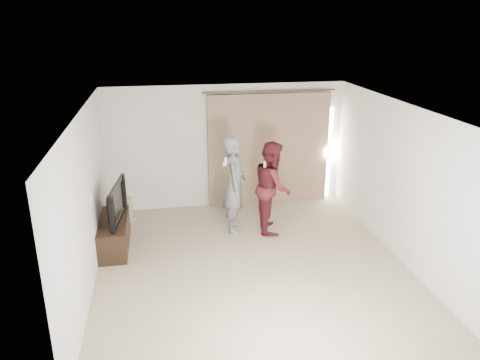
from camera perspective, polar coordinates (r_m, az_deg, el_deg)
name	(u,v)px	position (r m, az deg, el deg)	size (l,w,h in m)	color
floor	(252,266)	(7.84, 1.48, -10.46)	(5.50, 5.50, 0.00)	tan
wall_back	(226,147)	(9.85, -1.66, 4.10)	(5.00, 0.04, 2.60)	silver
wall_left	(86,203)	(7.23, -18.26, -2.73)	(0.04, 5.50, 2.60)	silver
ceiling	(254,110)	(6.92, 1.66, 8.55)	(5.00, 5.50, 0.01)	silver
curtain	(269,150)	(9.98, 3.61, 3.70)	(2.80, 0.11, 2.46)	#93755A
tv_console	(114,234)	(8.60, -15.07, -6.34)	(0.47, 1.37, 0.53)	black
tv	(111,202)	(8.37, -15.43, -2.65)	(1.16, 0.15, 0.67)	black
scratching_post	(127,211)	(9.70, -13.56, -3.66)	(0.35, 0.35, 0.47)	tan
person_man	(235,184)	(8.73, -0.65, -0.53)	(0.58, 0.76, 1.85)	slate
person_woman	(272,187)	(8.79, 3.96, -0.82)	(0.76, 0.93, 1.74)	#51181C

